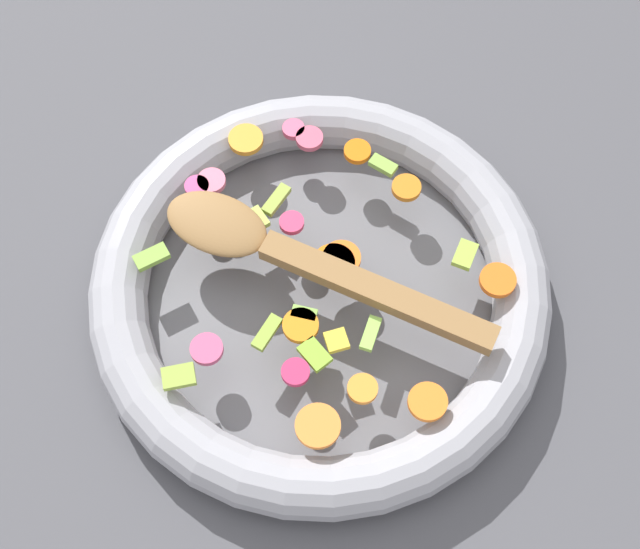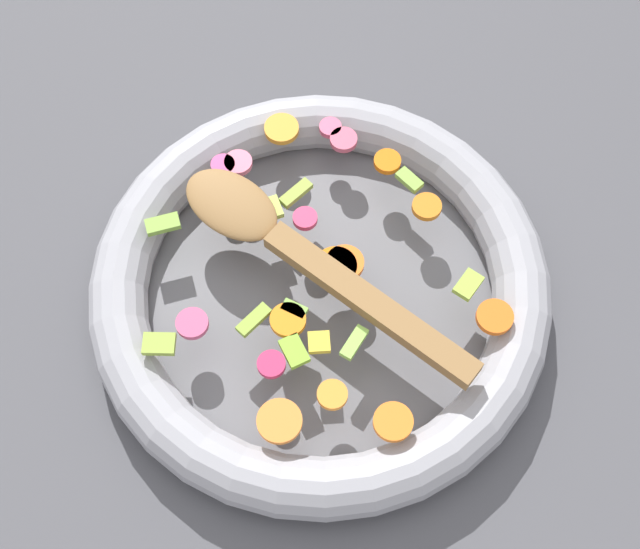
% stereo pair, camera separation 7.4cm
% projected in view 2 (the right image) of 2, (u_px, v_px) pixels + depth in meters
% --- Properties ---
extents(ground_plane, '(4.00, 4.00, 0.00)m').
position_uv_depth(ground_plane, '(320.00, 299.00, 0.78)').
color(ground_plane, '#4C4C51').
extents(skillet, '(0.39, 0.39, 0.05)m').
position_uv_depth(skillet, '(320.00, 289.00, 0.76)').
color(skillet, slate).
rests_on(skillet, ground_plane).
extents(chopped_vegetables, '(0.32, 0.29, 0.01)m').
position_uv_depth(chopped_vegetables, '(318.00, 271.00, 0.74)').
color(chopped_vegetables, orange).
rests_on(chopped_vegetables, skillet).
extents(wooden_spoon, '(0.28, 0.17, 0.01)m').
position_uv_depth(wooden_spoon, '(294.00, 249.00, 0.73)').
color(wooden_spoon, olive).
rests_on(wooden_spoon, chopped_vegetables).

